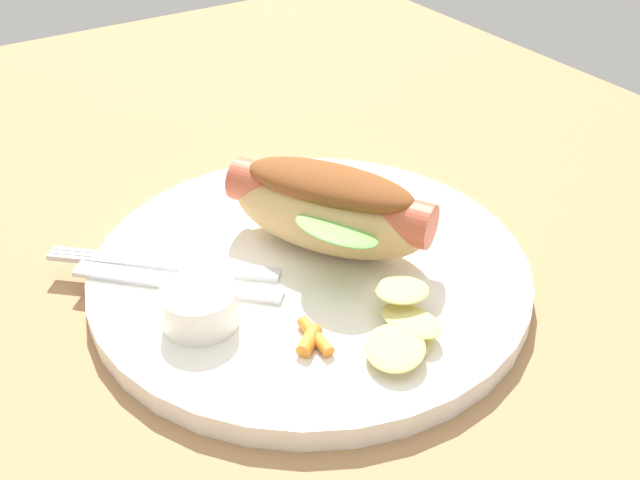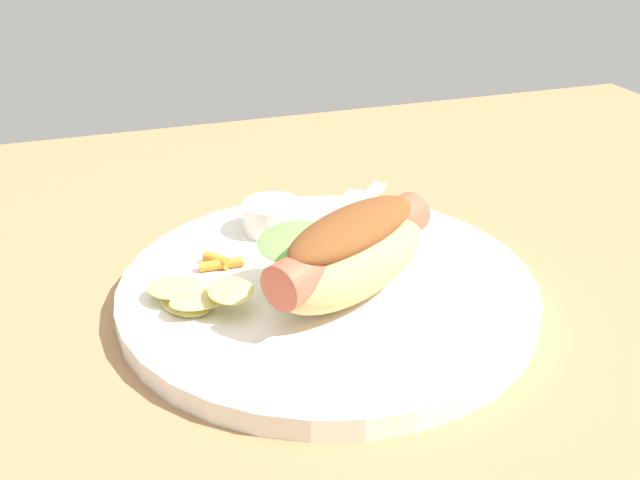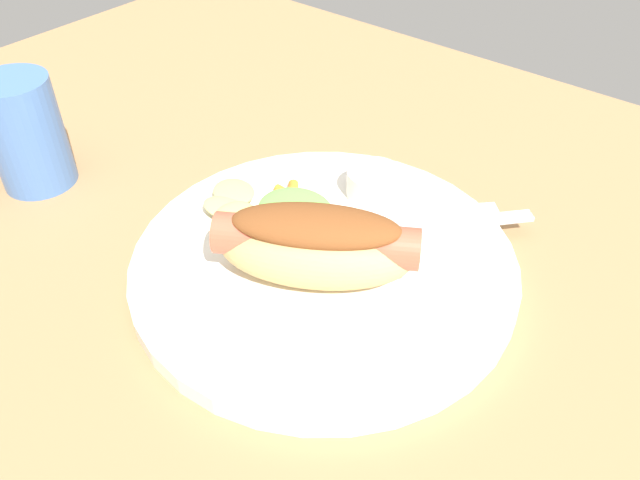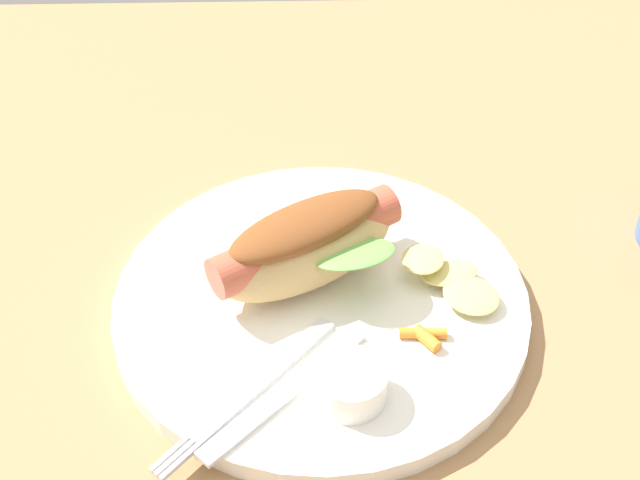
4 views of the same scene
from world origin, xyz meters
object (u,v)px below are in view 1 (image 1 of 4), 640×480
(fork, at_px, (167,264))
(knife, at_px, (177,282))
(carrot_garnish, at_px, (312,338))
(plate, at_px, (313,274))
(chips_pile, at_px, (404,326))
(hot_dog, at_px, (329,207))
(sauce_ramekin, at_px, (200,307))

(fork, relative_size, knife, 0.90)
(fork, distance_m, carrot_garnish, 0.13)
(fork, bearing_deg, carrot_garnish, 151.23)
(plate, height_order, chips_pile, chips_pile)
(hot_dog, bearing_deg, sauce_ramekin, 71.97)
(plate, height_order, knife, knife)
(hot_dog, height_order, carrot_garnish, hot_dog)
(fork, xyz_separation_m, chips_pile, (0.14, 0.09, 0.01))
(fork, distance_m, chips_pile, 0.17)
(plate, bearing_deg, chips_pile, 3.96)
(carrot_garnish, bearing_deg, plate, 147.76)
(sauce_ramekin, xyz_separation_m, chips_pile, (0.08, 0.10, -0.00))
(hot_dog, bearing_deg, carrot_garnish, 109.86)
(sauce_ramekin, xyz_separation_m, carrot_garnish, (0.05, 0.05, -0.01))
(carrot_garnish, bearing_deg, chips_pile, 62.73)
(plate, xyz_separation_m, fork, (-0.05, -0.09, 0.01))
(hot_dog, relative_size, knife, 1.07)
(plate, distance_m, sauce_ramekin, 0.09)
(plate, distance_m, carrot_garnish, 0.08)
(plate, xyz_separation_m, hot_dog, (-0.01, 0.02, 0.04))
(knife, relative_size, chips_pile, 1.88)
(carrot_garnish, bearing_deg, hot_dog, 141.31)
(fork, height_order, carrot_garnish, carrot_garnish)
(fork, bearing_deg, chips_pile, 164.00)
(fork, bearing_deg, plate, -169.47)
(sauce_ramekin, bearing_deg, hot_dog, 103.41)
(sauce_ramekin, height_order, chips_pile, sauce_ramekin)
(sauce_ramekin, distance_m, chips_pile, 0.13)
(plate, bearing_deg, hot_dog, 120.48)
(fork, height_order, knife, same)
(hot_dog, relative_size, chips_pile, 2.00)
(plate, height_order, carrot_garnish, carrot_garnish)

